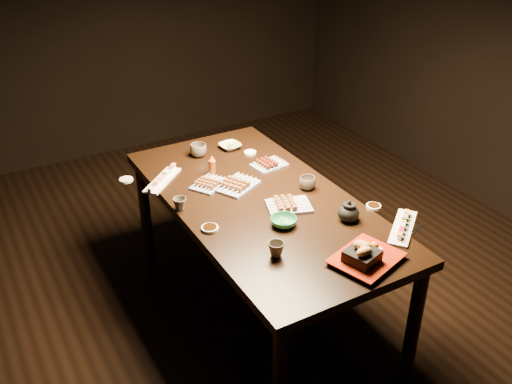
% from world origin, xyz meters
% --- Properties ---
extents(ground, '(5.00, 5.00, 0.00)m').
position_xyz_m(ground, '(0.00, 0.00, 0.00)').
color(ground, black).
rests_on(ground, ground).
extents(dining_table, '(1.41, 1.99, 0.75)m').
position_xyz_m(dining_table, '(-0.16, -0.09, 0.38)').
color(dining_table, black).
rests_on(dining_table, ground).
extents(sushi_platter_near, '(0.32, 0.29, 0.04)m').
position_xyz_m(sushi_platter_near, '(0.31, -0.69, 0.77)').
color(sushi_platter_near, white).
rests_on(sushi_platter_near, dining_table).
extents(sushi_platter_far, '(0.30, 0.29, 0.04)m').
position_xyz_m(sushi_platter_far, '(-0.54, 0.36, 0.77)').
color(sushi_platter_far, white).
rests_on(sushi_platter_far, dining_table).
extents(yakitori_plate_center, '(0.29, 0.26, 0.06)m').
position_xyz_m(yakitori_plate_center, '(-0.21, 0.09, 0.78)').
color(yakitori_plate_center, '#828EB6').
rests_on(yakitori_plate_center, dining_table).
extents(yakitori_plate_right, '(0.27, 0.23, 0.06)m').
position_xyz_m(yakitori_plate_right, '(-0.07, -0.24, 0.78)').
color(yakitori_plate_right, '#828EB6').
rests_on(yakitori_plate_right, dining_table).
extents(yakitori_plate_left, '(0.24, 0.23, 0.05)m').
position_xyz_m(yakitori_plate_left, '(-0.34, 0.18, 0.78)').
color(yakitori_plate_left, '#828EB6').
rests_on(yakitori_plate_left, dining_table).
extents(tsukune_plate, '(0.21, 0.17, 0.05)m').
position_xyz_m(tsukune_plate, '(0.08, 0.23, 0.77)').
color(tsukune_plate, '#828EB6').
rests_on(tsukune_plate, dining_table).
extents(edamame_bowl_green, '(0.17, 0.17, 0.04)m').
position_xyz_m(edamame_bowl_green, '(-0.19, -0.38, 0.77)').
color(edamame_bowl_green, '#2A8255').
rests_on(edamame_bowl_green, dining_table).
extents(edamame_bowl_cream, '(0.14, 0.14, 0.03)m').
position_xyz_m(edamame_bowl_cream, '(-0.01, 0.56, 0.77)').
color(edamame_bowl_cream, beige).
rests_on(edamame_bowl_cream, dining_table).
extents(tempura_tray, '(0.37, 0.33, 0.11)m').
position_xyz_m(tempura_tray, '(-0.03, -0.82, 0.81)').
color(tempura_tray, black).
rests_on(tempura_tray, dining_table).
extents(teacup_near_left, '(0.09, 0.09, 0.07)m').
position_xyz_m(teacup_near_left, '(-0.36, -0.58, 0.79)').
color(teacup_near_left, '#50483D').
rests_on(teacup_near_left, dining_table).
extents(teacup_mid_right, '(0.10, 0.10, 0.07)m').
position_xyz_m(teacup_mid_right, '(0.12, -0.12, 0.79)').
color(teacup_mid_right, '#50483D').
rests_on(teacup_mid_right, dining_table).
extents(teacup_far_left, '(0.08, 0.08, 0.07)m').
position_xyz_m(teacup_far_left, '(-0.58, 0.02, 0.78)').
color(teacup_far_left, '#50483D').
rests_on(teacup_far_left, dining_table).
extents(teacup_far_right, '(0.10, 0.10, 0.08)m').
position_xyz_m(teacup_far_right, '(-0.23, 0.56, 0.79)').
color(teacup_far_right, '#50483D').
rests_on(teacup_far_right, dining_table).
extents(teapot, '(0.18, 0.18, 0.11)m').
position_xyz_m(teapot, '(0.12, -0.50, 0.81)').
color(teapot, black).
rests_on(teapot, dining_table).
extents(condiment_bottle, '(0.04, 0.04, 0.13)m').
position_xyz_m(condiment_bottle, '(-0.26, 0.29, 0.81)').
color(condiment_bottle, maroon).
rests_on(condiment_bottle, dining_table).
extents(sauce_dish_west, '(0.10, 0.10, 0.02)m').
position_xyz_m(sauce_dish_west, '(-0.53, -0.23, 0.76)').
color(sauce_dish_west, white).
rests_on(sauce_dish_west, dining_table).
extents(sauce_dish_east, '(0.09, 0.09, 0.01)m').
position_xyz_m(sauce_dish_east, '(0.07, 0.43, 0.76)').
color(sauce_dish_east, white).
rests_on(sauce_dish_east, dining_table).
extents(sauce_dish_se, '(0.08, 0.08, 0.01)m').
position_xyz_m(sauce_dish_se, '(0.31, -0.46, 0.76)').
color(sauce_dish_se, white).
rests_on(sauce_dish_se, dining_table).
extents(sauce_dish_nw, '(0.09, 0.09, 0.01)m').
position_xyz_m(sauce_dish_nw, '(-0.73, 0.47, 0.76)').
color(sauce_dish_nw, white).
rests_on(sauce_dish_nw, dining_table).
extents(chopsticks_near, '(0.18, 0.12, 0.01)m').
position_xyz_m(chopsticks_near, '(-0.05, -0.83, 0.75)').
color(chopsticks_near, black).
rests_on(chopsticks_near, dining_table).
extents(chopsticks_se, '(0.22, 0.09, 0.01)m').
position_xyz_m(chopsticks_se, '(0.31, -0.75, 0.75)').
color(chopsticks_se, black).
rests_on(chopsticks_se, dining_table).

